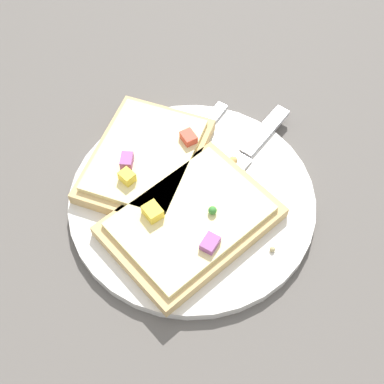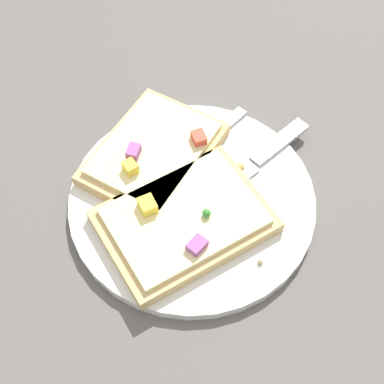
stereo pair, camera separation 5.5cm
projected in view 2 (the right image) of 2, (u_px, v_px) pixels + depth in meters
The scene contains 7 objects.
ground_plane at pixel (192, 203), 0.57m from camera, with size 4.00×4.00×0.00m, color #56514C.
plate at pixel (192, 200), 0.57m from camera, with size 0.26×0.26×0.01m.
fork at pixel (181, 168), 0.58m from camera, with size 0.12×0.18×0.01m.
knife at pixel (248, 167), 0.58m from camera, with size 0.14×0.19×0.01m.
pizza_slice_main at pixel (186, 220), 0.53m from camera, with size 0.20×0.20×0.03m.
pizza_slice_corner at pixel (154, 152), 0.58m from camera, with size 0.15×0.17×0.03m.
crumb_scatter at pixel (210, 201), 0.55m from camera, with size 0.09×0.11×0.01m.
Camera 2 is at (0.07, -0.30, 0.48)m, focal length 50.00 mm.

